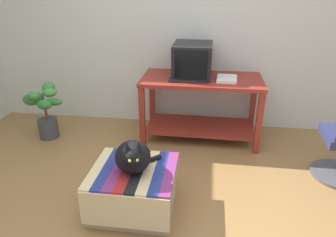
% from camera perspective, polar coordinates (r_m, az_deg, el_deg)
% --- Properties ---
extents(ground_plane, '(14.00, 14.00, 0.00)m').
position_cam_1_polar(ground_plane, '(2.46, -3.80, -19.98)').
color(ground_plane, olive).
extents(back_wall, '(8.00, 0.10, 2.60)m').
position_cam_1_polar(back_wall, '(3.83, 1.92, 17.79)').
color(back_wall, silver).
rests_on(back_wall, ground_plane).
extents(desk, '(1.32, 0.67, 0.73)m').
position_cam_1_polar(desk, '(3.55, 6.04, 3.81)').
color(desk, maroon).
rests_on(desk, ground_plane).
extents(tv_monitor, '(0.42, 0.51, 0.36)m').
position_cam_1_polar(tv_monitor, '(3.50, 4.52, 10.57)').
color(tv_monitor, black).
rests_on(tv_monitor, desk).
extents(keyboard, '(0.40, 0.16, 0.02)m').
position_cam_1_polar(keyboard, '(3.34, 3.63, 7.00)').
color(keyboard, black).
rests_on(keyboard, desk).
extents(book, '(0.22, 0.28, 0.03)m').
position_cam_1_polar(book, '(3.43, 10.70, 7.16)').
color(book, white).
rests_on(book, desk).
extents(ottoman_with_blanket, '(0.65, 0.62, 0.37)m').
position_cam_1_polar(ottoman_with_blanket, '(2.56, -6.20, -12.70)').
color(ottoman_with_blanket, tan).
rests_on(ottoman_with_blanket, ground_plane).
extents(cat, '(0.36, 0.40, 0.31)m').
position_cam_1_polar(cat, '(2.37, -6.40, -6.94)').
color(cat, black).
rests_on(cat, ottoman_with_blanket).
extents(potted_plant, '(0.46, 0.40, 0.63)m').
position_cam_1_polar(potted_plant, '(3.86, -21.47, 1.35)').
color(potted_plant, '#3D3D42').
rests_on(potted_plant, ground_plane).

